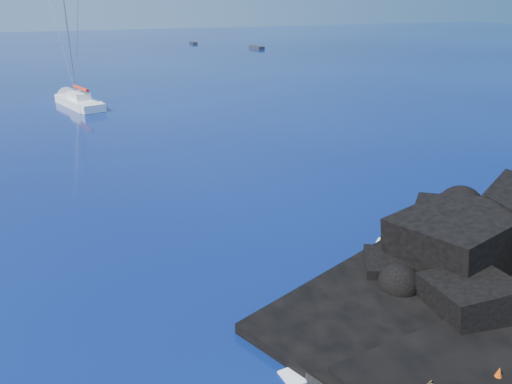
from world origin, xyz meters
TOP-DOWN VIEW (x-y plane):
  - surf_foam at (5.00, 5.00)m, footprint 10.00×8.00m
  - sailboat at (-3.30, 52.56)m, footprint 6.23×13.20m
  - towel at (2.70, 0.98)m, footprint 2.27×1.26m
  - sunbather at (2.70, 0.98)m, footprint 1.71×0.59m
  - marker_cone at (5.90, -0.36)m, footprint 0.55×0.55m
  - distant_boat_a at (31.62, 127.77)m, footprint 1.27×4.04m
  - distant_boat_b at (42.41, 108.63)m, footprint 2.26×5.22m

SIDE VIEW (x-z plane):
  - surf_foam at x=5.00m, z-range -0.03..0.03m
  - sailboat at x=-3.30m, z-range -6.79..6.79m
  - distant_boat_a at x=31.62m, z-range -0.27..0.27m
  - distant_boat_b at x=42.41m, z-range -0.34..0.34m
  - towel at x=2.70m, z-range 0.35..0.41m
  - sunbather at x=2.70m, z-range 0.41..0.63m
  - marker_cone at x=5.90m, z-range 0.35..0.98m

